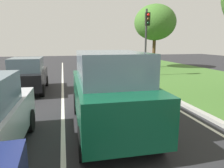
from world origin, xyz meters
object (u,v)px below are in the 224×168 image
Objects in this scene: car_hatchback_far at (28,75)px; tree_roadside_far at (155,23)px; traffic_light_near_right at (147,32)px; car_suv_ahead at (109,91)px.

tree_roadside_far is at bearing 37.17° from car_hatchback_far.
traffic_light_near_right is 0.79× the size of tree_roadside_far.
car_suv_ahead is 16.11m from tree_roadside_far.
car_hatchback_far is at bearing -158.14° from traffic_light_near_right.
tree_roadside_far reaches higher than traffic_light_near_right.
traffic_light_near_right reaches higher than car_hatchback_far.
traffic_light_near_right is at bearing 62.82° from car_suv_ahead.
car_suv_ahead is 0.73× the size of tree_roadside_far.
traffic_light_near_right is (7.78, 3.12, 2.41)m from car_hatchback_far.
car_hatchback_far is 13.97m from tree_roadside_far.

